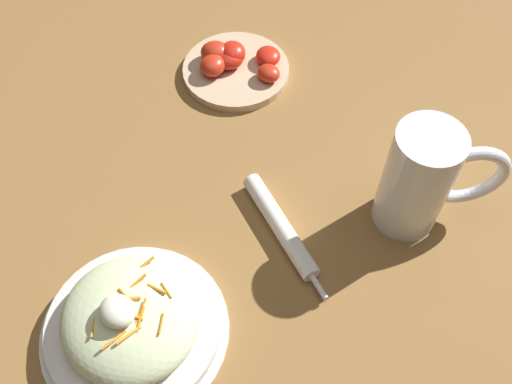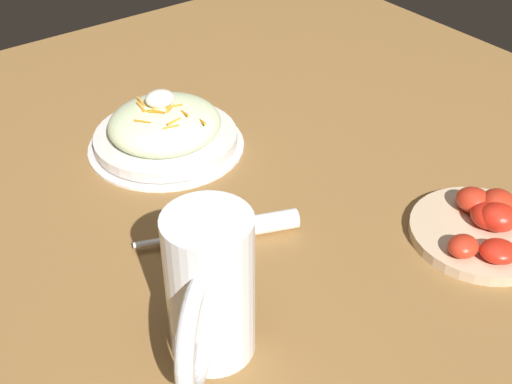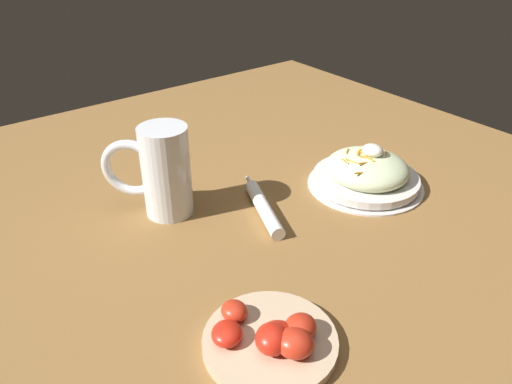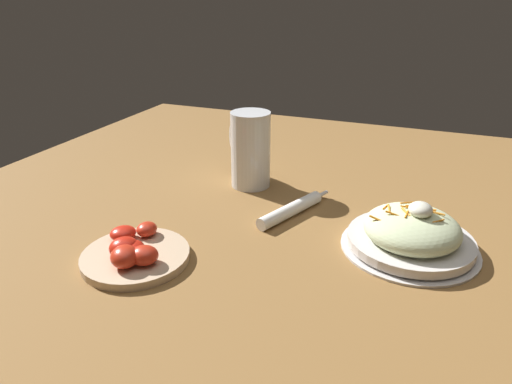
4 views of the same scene
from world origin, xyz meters
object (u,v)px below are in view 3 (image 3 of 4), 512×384
at_px(salad_plate, 366,173).
at_px(tomato_plate, 272,338).
at_px(beer_mug, 163,175).
at_px(napkin_roll, 264,208).

height_order(salad_plate, tomato_plate, salad_plate).
distance_m(beer_mug, tomato_plate, 0.37).
xyz_separation_m(salad_plate, napkin_roll, (-0.04, -0.22, -0.02)).
xyz_separation_m(salad_plate, tomato_plate, (0.21, -0.41, -0.01)).
height_order(salad_plate, beer_mug, beer_mug).
bearing_deg(beer_mug, tomato_plate, -7.84).
bearing_deg(salad_plate, napkin_roll, -100.56).
distance_m(salad_plate, tomato_plate, 0.46).
bearing_deg(tomato_plate, napkin_roll, 143.40).
relative_size(salad_plate, napkin_roll, 1.16).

